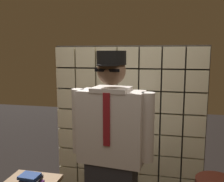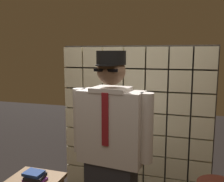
{
  "view_description": "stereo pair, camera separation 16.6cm",
  "coord_description": "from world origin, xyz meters",
  "views": [
    {
      "loc": [
        0.46,
        -1.64,
        1.8
      ],
      "look_at": [
        0.02,
        0.4,
        1.48
      ],
      "focal_mm": 40.6,
      "sensor_mm": 36.0,
      "label": 1
    },
    {
      "loc": [
        0.62,
        -1.6,
        1.8
      ],
      "look_at": [
        0.02,
        0.4,
        1.48
      ],
      "focal_mm": 40.6,
      "sensor_mm": 36.0,
      "label": 2
    }
  ],
  "objects": [
    {
      "name": "standing_person",
      "position": [
        0.02,
        0.37,
        0.94
      ],
      "size": [
        0.73,
        0.33,
        1.81
      ],
      "rotation": [
        0.0,
        0.0,
        -0.11
      ],
      "color": "#28282D",
      "rests_on": "ground"
    },
    {
      "name": "book_stack",
      "position": [
        -0.81,
        0.46,
        0.57
      ],
      "size": [
        0.23,
        0.18,
        0.09
      ],
      "color": "#591E66",
      "rests_on": "side_table"
    },
    {
      "name": "glass_block_wall",
      "position": [
        -0.0,
        1.45,
        0.93
      ],
      "size": [
        1.9,
        0.1,
        1.9
      ],
      "color": "beige",
      "rests_on": "ground"
    }
  ]
}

